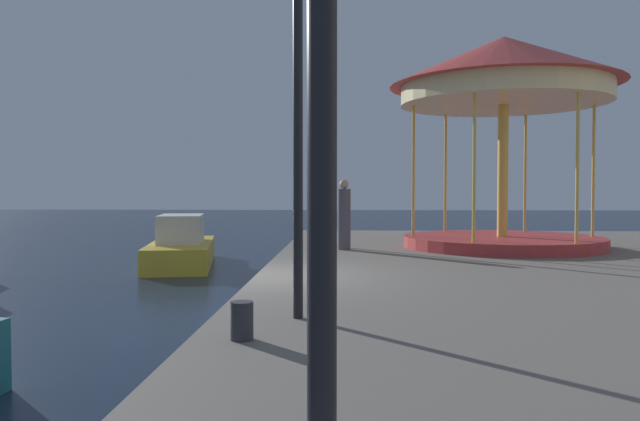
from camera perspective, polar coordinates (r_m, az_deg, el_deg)
name	(u,v)px	position (r m, az deg, el deg)	size (l,w,h in m)	color
ground_plane	(256,318)	(11.40, -6.04, -10.03)	(120.00, 120.00, 0.00)	#162338
quay_dock	(610,299)	(12.16, 25.58, -7.53)	(12.79, 24.63, 0.80)	slate
motorboat_yellow	(182,247)	(19.44, -12.87, -3.36)	(2.73, 5.45, 1.59)	gold
carousel	(504,90)	(17.37, 16.86, 10.78)	(6.12, 6.12, 5.68)	#B23333
lamp_post_mid_promenade	(298,64)	(7.51, -2.10, 13.58)	(0.36, 0.36, 4.53)	black
lamp_post_far_end	(316,136)	(17.27, -0.36, 6.98)	(0.36, 0.36, 4.53)	black
bollard_south	(311,235)	(18.49, -0.88, -2.28)	(0.24, 0.24, 0.40)	#2D2D33
bollard_north	(242,321)	(6.47, -7.34, -10.22)	(0.24, 0.24, 0.40)	#2D2D33
person_near_carousel	(344,217)	(15.85, 2.27, -0.60)	(0.34, 0.34, 1.83)	#514C56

